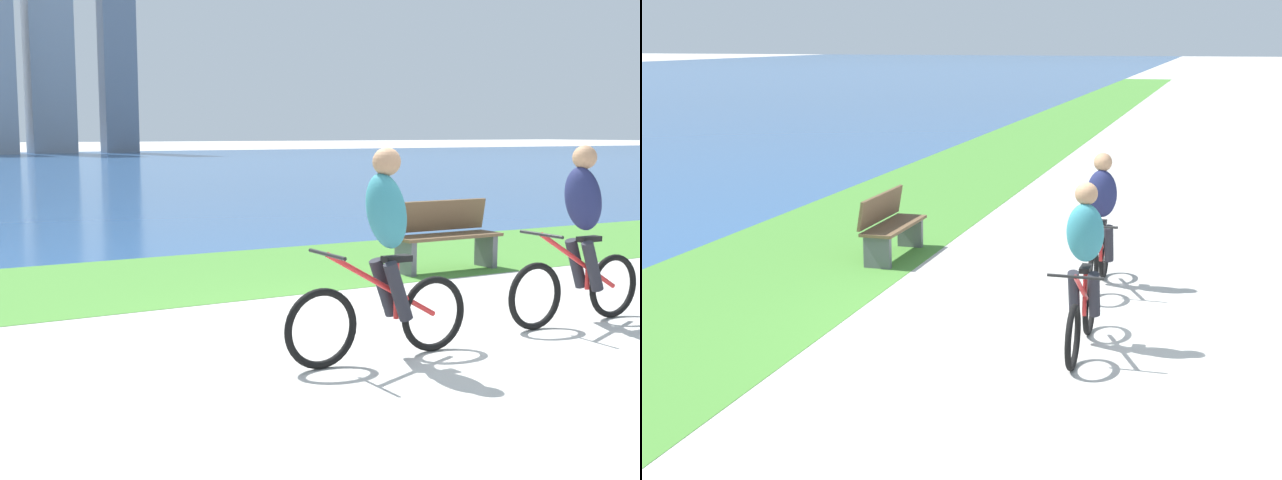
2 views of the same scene
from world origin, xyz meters
The scene contains 5 objects.
ground_plane centered at (0.00, 0.00, 0.00)m, with size 300.00×300.00×0.00m, color #B2AFA8.
grass_strip_bayside centered at (0.00, 3.90, 0.00)m, with size 120.00×3.44×0.01m, color #478433.
cyclist_lead centered at (-0.51, -0.43, 0.83)m, with size 1.67×0.52×1.66m.
cyclist_trailing centered at (1.77, -0.29, 0.83)m, with size 1.62×0.52×1.66m.
bench_near_path centered at (2.54, 2.72, 0.45)m, with size 1.50×0.47×0.90m.
Camera 1 is at (-4.05, -5.71, 1.77)m, focal length 46.44 mm.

